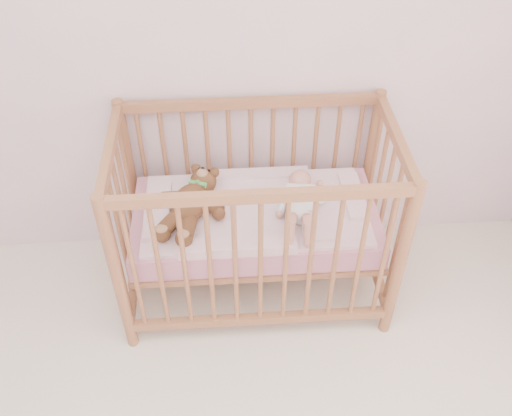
{
  "coord_description": "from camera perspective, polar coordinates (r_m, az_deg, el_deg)",
  "views": [
    {
      "loc": [
        0.23,
        -0.47,
        2.48
      ],
      "look_at": [
        0.36,
        1.55,
        0.62
      ],
      "focal_mm": 40.0,
      "sensor_mm": 36.0,
      "label": 1
    }
  ],
  "objects": [
    {
      "name": "baby",
      "position": [
        2.78,
        4.4,
        0.85
      ],
      "size": [
        0.32,
        0.55,
        0.12
      ],
      "primitive_type": null,
      "rotation": [
        0.0,
        0.0,
        -0.13
      ],
      "color": "white",
      "rests_on": "blanket"
    },
    {
      "name": "blanket",
      "position": [
        2.83,
        -0.07,
        -0.21
      ],
      "size": [
        1.1,
        0.58,
        0.06
      ],
      "primitive_type": null,
      "color": "#F1A6B1",
      "rests_on": "mattress"
    },
    {
      "name": "wall_back",
      "position": [
        2.73,
        -8.69,
        17.59
      ],
      "size": [
        4.0,
        0.02,
        2.7
      ],
      "primitive_type": "cube",
      "color": "beige",
      "rests_on": "floor"
    },
    {
      "name": "crib",
      "position": [
        2.87,
        -0.07,
        -1.09
      ],
      "size": [
        1.36,
        0.76,
        1.0
      ],
      "primitive_type": null,
      "color": "#B06F4A",
      "rests_on": "floor"
    },
    {
      "name": "teddy_bear",
      "position": [
        2.76,
        -6.66,
        0.5
      ],
      "size": [
        0.54,
        0.63,
        0.15
      ],
      "primitive_type": null,
      "rotation": [
        0.0,
        0.0,
        -0.37
      ],
      "color": "brown",
      "rests_on": "blanket"
    },
    {
      "name": "mattress",
      "position": [
        2.88,
        -0.07,
        -1.3
      ],
      "size": [
        1.22,
        0.62,
        0.13
      ],
      "primitive_type": "cube",
      "color": "pink",
      "rests_on": "crib"
    }
  ]
}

